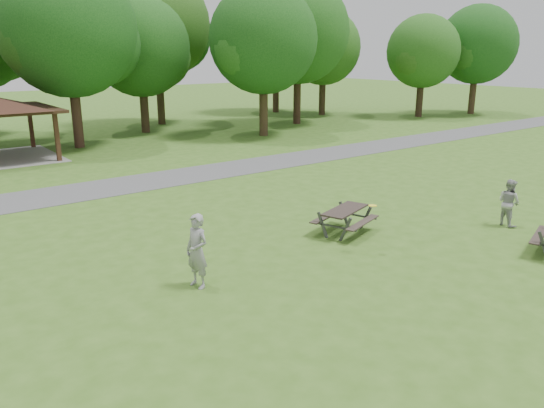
# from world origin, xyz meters

# --- Properties ---
(ground) EXTENTS (160.00, 160.00, 0.00)m
(ground) POSITION_xyz_m (0.00, 0.00, 0.00)
(ground) COLOR #38611B
(ground) RESTS_ON ground
(asphalt_path) EXTENTS (120.00, 3.20, 0.02)m
(asphalt_path) POSITION_xyz_m (0.00, 14.00, 0.01)
(asphalt_path) COLOR #4B4B4E
(asphalt_path) RESTS_ON ground
(tree_row_e) EXTENTS (8.40, 8.00, 11.02)m
(tree_row_e) POSITION_xyz_m (2.10, 25.03, 6.78)
(tree_row_e) COLOR #311D16
(tree_row_e) RESTS_ON ground
(tree_row_f) EXTENTS (7.35, 7.00, 9.55)m
(tree_row_f) POSITION_xyz_m (8.09, 28.53, 5.84)
(tree_row_f) COLOR black
(tree_row_f) RESTS_ON ground
(tree_row_g) EXTENTS (7.77, 7.40, 10.25)m
(tree_row_g) POSITION_xyz_m (14.09, 22.03, 6.33)
(tree_row_g) COLOR #312315
(tree_row_g) RESTS_ON ground
(tree_row_h) EXTENTS (8.61, 8.20, 11.37)m
(tree_row_h) POSITION_xyz_m (20.10, 25.53, 7.03)
(tree_row_h) COLOR black
(tree_row_h) RESTS_ON ground
(tree_row_i) EXTENTS (7.14, 6.80, 9.52)m
(tree_row_i) POSITION_xyz_m (26.08, 29.03, 5.91)
(tree_row_i) COLOR black
(tree_row_i) RESTS_ON ground
(tree_row_j) EXTENTS (6.72, 6.40, 8.96)m
(tree_row_j) POSITION_xyz_m (32.08, 22.53, 5.56)
(tree_row_j) COLOR black
(tree_row_j) RESTS_ON ground
(tree_deep_c) EXTENTS (8.82, 8.40, 11.90)m
(tree_deep_c) POSITION_xyz_m (11.10, 32.03, 7.44)
(tree_deep_c) COLOR #2E2014
(tree_deep_c) RESTS_ON ground
(tree_deep_d) EXTENTS (8.40, 8.00, 11.27)m
(tree_deep_d) POSITION_xyz_m (24.10, 33.53, 7.03)
(tree_deep_d) COLOR #301F15
(tree_deep_d) RESTS_ON ground
(tree_flank_right) EXTENTS (7.56, 7.20, 9.97)m
(tree_flank_right) POSITION_xyz_m (38.09, 21.03, 6.15)
(tree_flank_right) COLOR #322116
(tree_flank_right) RESTS_ON ground
(picnic_table_middle) EXTENTS (2.32, 2.08, 0.84)m
(picnic_table_middle) POSITION_xyz_m (3.55, 3.44, 0.62)
(picnic_table_middle) COLOR black
(picnic_table_middle) RESTS_ON ground
(frisbee_in_flight) EXTENTS (0.30, 0.30, 0.02)m
(frisbee_in_flight) POSITION_xyz_m (2.92, 1.72, 1.44)
(frisbee_in_flight) COLOR yellow
(frisbee_in_flight) RESTS_ON ground
(frisbee_thrower) EXTENTS (0.58, 0.77, 1.90)m
(frisbee_thrower) POSITION_xyz_m (-2.31, 2.73, 0.95)
(frisbee_thrower) COLOR gray
(frisbee_thrower) RESTS_ON ground
(frisbee_catcher) EXTENTS (0.76, 0.89, 1.61)m
(frisbee_catcher) POSITION_xyz_m (8.52, 0.65, 0.81)
(frisbee_catcher) COLOR #A1A1A3
(frisbee_catcher) RESTS_ON ground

